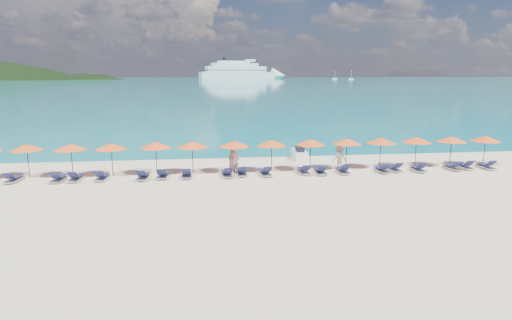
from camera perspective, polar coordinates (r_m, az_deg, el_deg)
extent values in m
plane|color=beige|center=(25.08, 0.86, -4.03)|extent=(1400.00, 1400.00, 0.00)
cube|color=#1FA9B2|center=(683.98, -7.04, 10.72)|extent=(1600.00, 1300.00, 0.01)
ellipsoid|color=black|center=(603.50, -21.39, 6.63)|extent=(162.00, 126.00, 85.50)
cube|color=white|center=(627.51, -2.49, 11.19)|extent=(110.83, 46.43, 9.94)
cone|color=white|center=(651.99, 3.07, 11.19)|extent=(26.61, 26.61, 21.86)
cube|color=white|center=(626.90, -2.67, 12.01)|extent=(88.91, 38.11, 7.95)
cube|color=white|center=(626.36, -2.85, 12.55)|extent=(69.36, 31.29, 4.97)
cube|color=white|center=(625.82, -3.03, 12.92)|extent=(47.44, 22.97, 3.48)
cube|color=black|center=(626.89, -2.67, 11.87)|extent=(90.02, 38.57, 0.89)
cube|color=black|center=(626.93, -2.67, 12.19)|extent=(87.80, 37.65, 0.89)
cylinder|color=black|center=(621.69, -4.27, 13.28)|extent=(4.37, 4.37, 5.47)
cube|color=white|center=(592.01, 10.44, 10.61)|extent=(6.43, 2.14, 1.71)
cylinder|color=white|center=(591.98, 10.46, 11.15)|extent=(0.39, 0.39, 10.71)
cube|color=white|center=(562.27, 12.56, 10.50)|extent=(6.18, 2.06, 1.65)
cylinder|color=white|center=(562.24, 12.58, 11.04)|extent=(0.37, 0.37, 10.31)
cube|color=white|center=(34.51, 5.78, 0.74)|extent=(1.12, 2.70, 0.61)
cube|color=black|center=(34.22, 5.86, 1.40)|extent=(0.61, 1.13, 0.39)
cylinder|color=black|center=(35.05, 5.61, 1.92)|extent=(0.61, 0.10, 0.07)
imported|color=tan|center=(28.93, -2.86, 0.00)|extent=(0.83, 0.72, 1.93)
imported|color=tan|center=(29.48, -3.06, -0.05)|extent=(0.83, 0.50, 1.66)
imported|color=tan|center=(30.81, 11.03, 0.27)|extent=(1.15, 0.67, 1.68)
cylinder|color=black|center=(31.58, -28.10, -0.13)|extent=(0.05, 0.05, 2.20)
cone|color=#F7591D|center=(31.43, -28.26, 1.52)|extent=(2.10, 2.10, 0.42)
sphere|color=black|center=(31.40, -28.30, 1.91)|extent=(0.08, 0.08, 0.08)
cylinder|color=black|center=(30.52, -23.34, -0.07)|extent=(0.05, 0.05, 2.20)
cone|color=#F7591D|center=(30.37, -23.48, 1.63)|extent=(2.10, 2.10, 0.42)
sphere|color=black|center=(30.34, -23.51, 2.04)|extent=(0.08, 0.08, 0.08)
cylinder|color=black|center=(29.80, -18.65, 0.01)|extent=(0.05, 0.05, 2.20)
cone|color=#F7591D|center=(29.65, -18.76, 1.76)|extent=(2.10, 2.10, 0.42)
sphere|color=black|center=(29.61, -18.78, 2.18)|extent=(0.08, 0.08, 0.08)
cylinder|color=black|center=(29.56, -13.16, 0.22)|extent=(0.05, 0.05, 2.20)
cone|color=#F7591D|center=(29.40, -13.24, 1.98)|extent=(2.10, 2.10, 0.42)
sphere|color=black|center=(29.36, -13.26, 2.41)|extent=(0.08, 0.08, 0.08)
cylinder|color=black|center=(29.23, -8.43, 0.28)|extent=(0.05, 0.05, 2.20)
cone|color=#F7591D|center=(29.07, -8.49, 2.06)|extent=(2.10, 2.10, 0.42)
sphere|color=black|center=(29.04, -8.50, 2.49)|extent=(0.08, 0.08, 0.08)
cylinder|color=black|center=(29.28, -2.90, 0.41)|extent=(0.05, 0.05, 2.20)
cone|color=#F7591D|center=(29.12, -2.92, 2.19)|extent=(2.10, 2.10, 0.42)
sphere|color=black|center=(29.09, -2.92, 2.61)|extent=(0.08, 0.08, 0.08)
cylinder|color=black|center=(29.65, 2.08, 0.55)|extent=(0.05, 0.05, 2.20)
cone|color=#F7591D|center=(29.50, 2.09, 2.31)|extent=(2.10, 2.10, 0.42)
sphere|color=black|center=(29.46, 2.10, 2.73)|extent=(0.08, 0.08, 0.08)
cylinder|color=black|center=(30.21, 7.27, 0.67)|extent=(0.05, 0.05, 2.20)
cone|color=#F7591D|center=(30.06, 7.31, 2.40)|extent=(2.10, 2.10, 0.42)
sphere|color=black|center=(30.02, 7.32, 2.81)|extent=(0.08, 0.08, 0.08)
cylinder|color=black|center=(31.07, 11.95, 0.81)|extent=(0.05, 0.05, 2.20)
cone|color=#F7591D|center=(30.92, 12.02, 2.49)|extent=(2.10, 2.10, 0.42)
sphere|color=black|center=(30.89, 12.03, 2.89)|extent=(0.08, 0.08, 0.08)
cylinder|color=black|center=(31.97, 16.23, 0.89)|extent=(0.05, 0.05, 2.20)
cone|color=#F7591D|center=(31.82, 16.32, 2.52)|extent=(2.10, 2.10, 0.42)
sphere|color=black|center=(31.79, 16.34, 2.92)|extent=(0.08, 0.08, 0.08)
cylinder|color=black|center=(33.17, 20.52, 0.99)|extent=(0.05, 0.05, 2.20)
cone|color=#F7591D|center=(33.03, 20.63, 2.56)|extent=(2.10, 2.10, 0.42)
sphere|color=black|center=(33.00, 20.66, 2.94)|extent=(0.08, 0.08, 0.08)
cylinder|color=black|center=(34.46, 24.51, 1.05)|extent=(0.05, 0.05, 2.20)
cone|color=#F7591D|center=(34.32, 24.64, 2.56)|extent=(2.10, 2.10, 0.42)
sphere|color=black|center=(34.30, 24.67, 2.92)|extent=(0.08, 0.08, 0.08)
cylinder|color=black|center=(35.81, 28.16, 1.08)|extent=(0.05, 0.05, 2.20)
cone|color=#F7591D|center=(35.68, 28.30, 2.53)|extent=(2.10, 2.10, 0.42)
sphere|color=black|center=(35.65, 28.33, 2.88)|extent=(0.08, 0.08, 0.08)
cube|color=silver|center=(30.92, -29.57, -2.31)|extent=(0.75, 1.74, 0.06)
cube|color=#1C204A|center=(31.10, -29.39, -1.92)|extent=(0.63, 1.14, 0.04)
cube|color=#1C204A|center=(30.36, -30.10, -1.80)|extent=(0.59, 0.58, 0.43)
cube|color=silver|center=(29.75, -24.80, -2.36)|extent=(0.74, 1.74, 0.06)
cube|color=#1C204A|center=(29.94, -24.66, -1.95)|extent=(0.63, 1.14, 0.04)
cube|color=#1C204A|center=(29.16, -25.26, -1.83)|extent=(0.59, 0.58, 0.43)
cube|color=silver|center=(29.49, -22.89, -2.32)|extent=(0.65, 1.71, 0.06)
cube|color=#1C204A|center=(29.69, -22.78, -1.90)|extent=(0.57, 1.11, 0.04)
cube|color=#1C204A|center=(28.89, -23.25, -1.78)|extent=(0.56, 0.55, 0.43)
cube|color=silver|center=(29.10, -19.82, -2.26)|extent=(0.70, 1.73, 0.06)
cube|color=#1C204A|center=(29.30, -19.72, -1.84)|extent=(0.60, 1.12, 0.04)
cube|color=#1C204A|center=(28.50, -20.16, -1.72)|extent=(0.57, 0.56, 0.43)
cube|color=silver|center=(28.49, -14.79, -2.24)|extent=(0.76, 1.74, 0.06)
cube|color=#1C204A|center=(28.70, -14.70, -1.81)|extent=(0.64, 1.14, 0.04)
cube|color=#1C204A|center=(27.88, -15.07, -1.69)|extent=(0.59, 0.58, 0.43)
cube|color=silver|center=(28.60, -12.28, -2.07)|extent=(0.77, 1.75, 0.06)
cube|color=#1C204A|center=(28.81, -12.21, -1.65)|extent=(0.65, 1.15, 0.04)
cube|color=#1C204A|center=(27.98, -12.52, -1.52)|extent=(0.60, 0.58, 0.43)
cube|color=silver|center=(28.42, -9.23, -2.04)|extent=(0.67, 1.72, 0.06)
cube|color=#1C204A|center=(28.63, -9.24, -1.62)|extent=(0.58, 1.11, 0.04)
cube|color=#1C204A|center=(27.79, -9.26, -1.48)|extent=(0.56, 0.55, 0.43)
cube|color=silver|center=(28.36, -3.87, -1.95)|extent=(0.76, 1.75, 0.06)
cube|color=#1C204A|center=(28.57, -3.95, -1.52)|extent=(0.64, 1.14, 0.04)
cube|color=#1C204A|center=(27.74, -3.72, -1.38)|extent=(0.59, 0.58, 0.43)
cube|color=silver|center=(28.66, -1.90, -1.79)|extent=(0.65, 1.71, 0.06)
cube|color=#1C204A|center=(28.87, -1.94, -1.37)|extent=(0.57, 1.11, 0.04)
cube|color=#1C204A|center=(28.03, -1.83, -1.23)|extent=(0.56, 0.55, 0.43)
cube|color=silver|center=(28.66, 1.22, -1.78)|extent=(0.75, 1.74, 0.06)
cube|color=#1C204A|center=(28.86, 1.12, -1.36)|extent=(0.63, 1.14, 0.04)
cube|color=#1C204A|center=(28.04, 1.48, -1.22)|extent=(0.59, 0.58, 0.43)
cube|color=silver|center=(29.28, 6.36, -1.57)|extent=(0.66, 1.71, 0.06)
cube|color=#1C204A|center=(29.48, 6.24, -1.16)|extent=(0.58, 1.11, 0.04)
cube|color=#1C204A|center=(28.67, 6.66, -1.01)|extent=(0.56, 0.55, 0.43)
cube|color=silver|center=(29.35, 8.55, -1.60)|extent=(0.68, 1.72, 0.06)
cube|color=#1C204A|center=(29.55, 8.45, -1.18)|extent=(0.59, 1.12, 0.04)
cube|color=#1C204A|center=(28.74, 8.83, -1.04)|extent=(0.57, 0.56, 0.43)
cube|color=silver|center=(29.84, 11.46, -1.48)|extent=(0.63, 1.70, 0.06)
cube|color=#1C204A|center=(30.04, 11.32, -1.08)|extent=(0.56, 1.10, 0.04)
cube|color=#1C204A|center=(29.25, 11.83, -0.94)|extent=(0.55, 0.54, 0.43)
cube|color=silver|center=(30.75, 16.42, -1.35)|extent=(0.65, 1.71, 0.06)
cube|color=#1C204A|center=(30.94, 16.25, -0.96)|extent=(0.57, 1.11, 0.04)
cube|color=#1C204A|center=(30.18, 16.89, -0.81)|extent=(0.56, 0.55, 0.43)
cube|color=silver|center=(31.40, 17.92, -1.18)|extent=(0.68, 1.72, 0.06)
cube|color=#1C204A|center=(31.59, 17.74, -0.80)|extent=(0.59, 1.12, 0.04)
cube|color=#1C204A|center=(30.84, 18.43, -0.65)|extent=(0.57, 0.56, 0.43)
cube|color=silver|center=(31.86, 20.75, -1.19)|extent=(0.69, 1.72, 0.06)
cube|color=#1C204A|center=(32.05, 20.58, -0.81)|extent=(0.60, 1.12, 0.04)
cube|color=#1C204A|center=(31.30, 21.23, -0.67)|extent=(0.57, 0.56, 0.43)
cube|color=silver|center=(33.32, 24.68, -0.97)|extent=(0.65, 1.71, 0.06)
cube|color=#1C204A|center=(33.49, 24.48, -0.61)|extent=(0.57, 1.11, 0.04)
cube|color=#1C204A|center=(32.79, 25.26, -0.47)|extent=(0.56, 0.55, 0.43)
cube|color=silver|center=(34.07, 26.07, -0.84)|extent=(0.78, 1.75, 0.06)
cube|color=#1C204A|center=(34.26, 25.90, -0.49)|extent=(0.65, 1.15, 0.04)
cube|color=#1C204A|center=(33.52, 26.56, -0.35)|extent=(0.60, 0.59, 0.43)
cube|color=silver|center=(34.81, 28.31, -0.81)|extent=(0.64, 1.71, 0.06)
cube|color=#1C204A|center=(34.98, 28.10, -0.47)|extent=(0.57, 1.11, 0.04)
cube|color=#1C204A|center=(34.29, 28.89, -0.33)|extent=(0.56, 0.54, 0.43)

